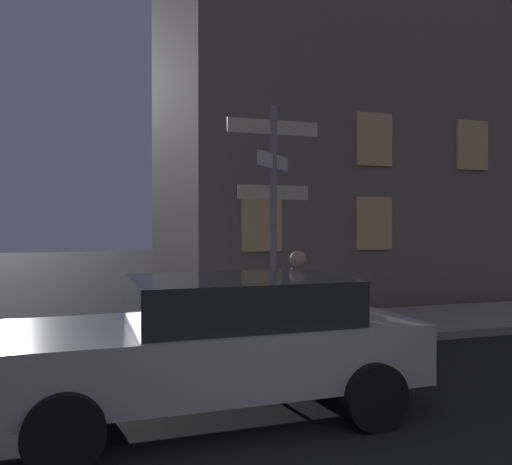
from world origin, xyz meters
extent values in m
cube|color=gray|center=(0.00, 6.76, 0.07)|extent=(40.00, 2.59, 0.14)
cylinder|color=gray|center=(1.06, 6.29, 2.04)|extent=(0.12, 0.12, 3.81)
cube|color=beige|center=(1.06, 6.29, 3.60)|extent=(1.60, 0.03, 0.24)
cube|color=white|center=(1.06, 6.29, 3.03)|extent=(0.82, 0.82, 0.24)
cube|color=beige|center=(1.06, 6.29, 2.50)|extent=(1.25, 0.03, 0.24)
cube|color=#B7B7BC|center=(-0.72, 3.23, 0.65)|extent=(4.20, 1.76, 0.60)
cube|color=#23282D|center=(-0.42, 3.24, 1.18)|extent=(2.18, 1.60, 0.45)
cylinder|color=black|center=(-2.09, 2.36, 0.32)|extent=(0.64, 0.23, 0.64)
cylinder|color=black|center=(-2.11, 4.07, 0.32)|extent=(0.64, 0.23, 0.64)
cylinder|color=black|center=(0.67, 2.40, 0.32)|extent=(0.64, 0.23, 0.64)
cylinder|color=black|center=(0.65, 4.11, 0.32)|extent=(0.64, 0.23, 0.64)
torus|color=black|center=(1.36, 4.39, 0.36)|extent=(0.72, 0.08, 0.72)
torus|color=black|center=(0.26, 4.36, 0.36)|extent=(0.72, 0.08, 0.72)
cylinder|color=#1959A5|center=(0.81, 4.37, 0.61)|extent=(1.00, 0.07, 0.04)
cylinder|color=navy|center=(0.71, 4.37, 1.08)|extent=(0.46, 0.33, 0.61)
sphere|color=tan|center=(0.71, 4.37, 1.50)|extent=(0.22, 0.22, 0.22)
cylinder|color=black|center=(0.76, 4.46, 0.58)|extent=(0.34, 0.13, 0.55)
cylinder|color=black|center=(0.76, 4.28, 0.58)|extent=(0.34, 0.13, 0.55)
cube|color=slate|center=(4.32, 12.62, 7.24)|extent=(8.14, 8.09, 14.48)
cube|color=#F2C672|center=(1.61, 8.54, 2.00)|extent=(0.90, 0.06, 1.20)
cube|color=#F2C672|center=(4.32, 8.54, 2.00)|extent=(0.90, 0.06, 1.20)
cube|color=#F2C672|center=(4.32, 8.54, 3.91)|extent=(0.90, 0.06, 1.20)
cube|color=#F2C672|center=(7.03, 8.54, 3.91)|extent=(0.90, 0.06, 1.20)
camera|label=1|loc=(-1.90, -1.94, 1.93)|focal=36.57mm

